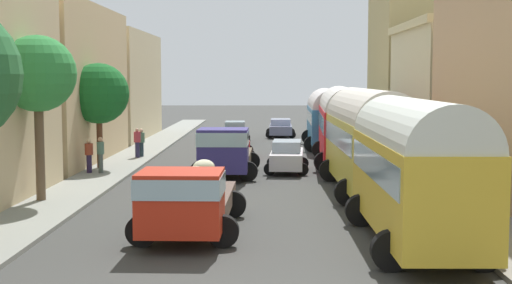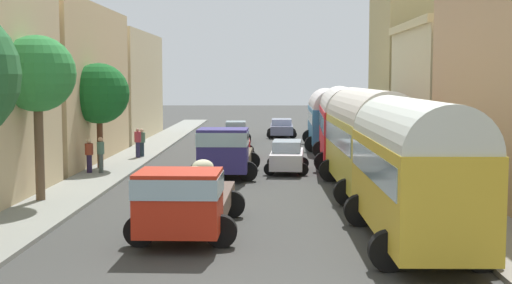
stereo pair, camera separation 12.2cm
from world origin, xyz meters
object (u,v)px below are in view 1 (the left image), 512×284
Objects in this scene: car_0 at (236,144)px; cargo_truck_1 at (225,151)px; pedestrian_0 at (137,142)px; pedestrian_2 at (89,155)px; car_1 at (235,132)px; car_3 at (281,128)px; parked_bus_1 at (368,136)px; parked_bus_0 at (415,165)px; parked_bus_2 at (343,122)px; parked_bus_3 at (328,116)px; pedestrian_3 at (101,154)px; pedestrian_1 at (141,142)px; cargo_truck_0 at (188,198)px; car_2 at (287,156)px.

cargo_truck_1 is at bearing -90.98° from car_0.
pedestrian_2 is (-1.14, -6.32, -0.03)m from pedestrian_0.
car_1 is at bearing 69.36° from pedestrian_2.
car_1 is at bearing -122.78° from car_3.
parked_bus_1 is at bearing -20.54° from pedestrian_2.
pedestrian_0 is at bearing 119.75° from parked_bus_0.
parked_bus_1 is 15.95m from pedestrian_0.
car_0 is at bearing 14.65° from pedestrian_0.
parked_bus_1 is at bearing -34.36° from cargo_truck_1.
parked_bus_0 reaches higher than car_0.
parked_bus_1 is (-0.00, 9.00, 0.05)m from parked_bus_0.
parked_bus_2 is 2.31× the size of car_0.
parked_bus_3 reaches higher than pedestrian_3.
parked_bus_1 is 5.35× the size of pedestrian_0.
pedestrian_3 is at bearing -131.85° from parked_bus_3.
cargo_truck_1 is 17.19m from car_1.
car_1 is (-6.34, 30.30, -1.50)m from parked_bus_0.
cargo_truck_1 is (-6.03, 13.12, -1.03)m from parked_bus_0.
pedestrian_3 is at bearing -159.85° from parked_bus_2.
car_1 is 2.31× the size of pedestrian_1.
parked_bus_2 is 2.25× the size of car_3.
parked_bus_0 is at bearing -9.49° from cargo_truck_0.
car_1 is (-6.34, 3.30, -1.36)m from parked_bus_3.
car_0 is (0.53, 20.41, -0.34)m from cargo_truck_0.
parked_bus_1 is 2.40× the size of car_1.
car_2 is at bearing 8.56° from pedestrian_2.
parked_bus_0 reaches higher than pedestrian_2.
car_0 is (-5.88, 21.49, -1.48)m from parked_bus_0.
cargo_truck_0 is (-6.42, -16.93, -1.19)m from parked_bus_2.
parked_bus_1 reaches higher than parked_bus_2.
parked_bus_2 is 1.40× the size of cargo_truck_0.
car_0 is at bearing 49.21° from pedestrian_2.
parked_bus_1 is at bearing -20.94° from pedestrian_3.
parked_bus_1 is at bearing -63.36° from car_2.
cargo_truck_1 is at bearing -141.01° from parked_bus_2.
parked_bus_0 is 22.33m from car_0.
pedestrian_2 is (-6.56, 0.60, -0.25)m from cargo_truck_1.
parked_bus_0 is 1.26× the size of cargo_truck_1.
parked_bus_3 is 2.00× the size of car_3.
car_1 is 0.97× the size of car_2.
pedestrian_2 is (-1.28, -6.86, 0.01)m from pedestrian_1.
parked_bus_2 reaches higher than pedestrian_0.
car_3 is at bearing 82.24° from cargo_truck_1.
cargo_truck_0 reaches higher than pedestrian_0.
parked_bus_2 is at bearing 42.78° from car_2.
parked_bus_0 is 2.05× the size of car_1.
parked_bus_1 is at bearing -90.00° from parked_bus_2.
parked_bus_1 is at bearing 51.01° from cargo_truck_0.
pedestrian_2 is at bearing -161.21° from parked_bus_2.
parked_bus_3 reaches higher than pedestrian_1.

